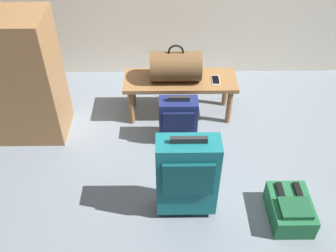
{
  "coord_description": "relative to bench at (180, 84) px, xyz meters",
  "views": [
    {
      "loc": [
        -0.23,
        -1.95,
        2.28
      ],
      "look_at": [
        -0.2,
        0.36,
        0.25
      ],
      "focal_mm": 40.34,
      "sensor_mm": 36.0,
      "label": 1
    }
  ],
  "objects": [
    {
      "name": "ground_plane",
      "position": [
        0.09,
        -0.83,
        -0.33
      ],
      "size": [
        6.6,
        6.6,
        0.0
      ],
      "primitive_type": "plane",
      "color": "slate"
    },
    {
      "name": "bench",
      "position": [
        0.0,
        0.0,
        0.0
      ],
      "size": [
        1.0,
        0.36,
        0.39
      ],
      "color": "olive",
      "rests_on": "ground"
    },
    {
      "name": "duffel_bag_brown",
      "position": [
        -0.04,
        0.0,
        0.19
      ],
      "size": [
        0.44,
        0.26,
        0.34
      ],
      "color": "brown",
      "rests_on": "bench"
    },
    {
      "name": "cell_phone",
      "position": [
        0.31,
        -0.03,
        0.06
      ],
      "size": [
        0.07,
        0.14,
        0.01
      ],
      "color": "silver",
      "rests_on": "bench"
    },
    {
      "name": "suitcase_upright_teal",
      "position": [
        0.01,
        -1.11,
        0.04
      ],
      "size": [
        0.41,
        0.21,
        0.71
      ],
      "color": "#14666B",
      "rests_on": "ground"
    },
    {
      "name": "suitcase_small_navy",
      "position": [
        -0.03,
        -0.36,
        -0.09
      ],
      "size": [
        0.32,
        0.19,
        0.46
      ],
      "color": "navy",
      "rests_on": "ground"
    },
    {
      "name": "backpack_green",
      "position": [
        0.74,
        -1.19,
        -0.24
      ],
      "size": [
        0.28,
        0.38,
        0.21
      ],
      "color": "#1E6038",
      "rests_on": "ground"
    },
    {
      "name": "side_cabinet",
      "position": [
        -1.28,
        -0.22,
        0.22
      ],
      "size": [
        0.56,
        0.44,
        1.1
      ],
      "color": "olive",
      "rests_on": "ground"
    }
  ]
}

